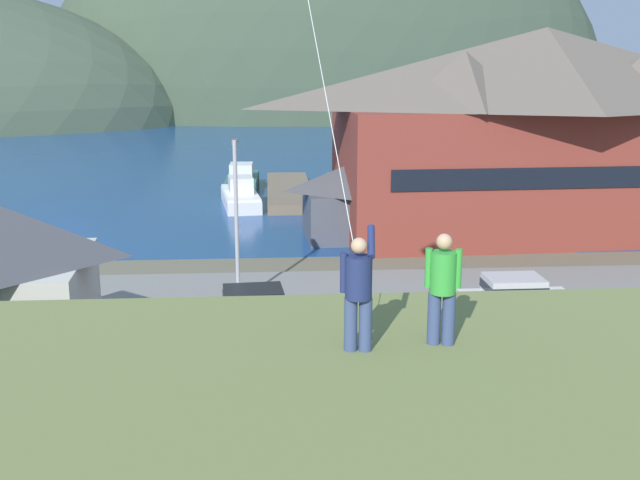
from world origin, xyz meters
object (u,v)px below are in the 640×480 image
at_px(moored_boat_wharfside, 242,181).
at_px(moored_boat_outer_mooring, 339,194).
at_px(person_kite_flyer, 358,290).
at_px(parked_car_back_row_right, 418,383).
at_px(parking_light_pole, 236,210).
at_px(wharf_dock, 289,191).
at_px(storage_shed_waterside, 354,199).
at_px(moored_boat_inner_slip, 240,196).
at_px(harbor_lodge, 542,126).
at_px(parked_car_front_row_end, 515,298).
at_px(person_companion, 443,286).
at_px(parked_car_back_row_left, 256,311).

height_order(moored_boat_wharfside, moored_boat_outer_mooring, same).
height_order(moored_boat_outer_mooring, person_kite_flyer, person_kite_flyer).
distance_m(parked_car_back_row_right, parking_light_pole, 12.29).
distance_m(moored_boat_wharfside, parking_light_pole, 28.78).
distance_m(wharf_dock, parking_light_pole, 26.11).
distance_m(storage_shed_waterside, moored_boat_inner_slip, 12.19).
distance_m(moored_boat_outer_mooring, parked_car_back_row_right, 32.89).
relative_size(harbor_lodge, parking_light_pole, 3.68).
height_order(wharf_dock, parking_light_pole, parking_light_pole).
bearing_deg(wharf_dock, moored_boat_inner_slip, -130.42).
bearing_deg(person_kite_flyer, harbor_lodge, 65.63).
height_order(storage_shed_waterside, parked_car_front_row_end, storage_shed_waterside).
xyz_separation_m(wharf_dock, parking_light_pole, (-2.81, -25.71, 3.62)).
relative_size(harbor_lodge, moored_boat_inner_slip, 3.37).
distance_m(parking_light_pole, person_companion, 19.63).
relative_size(parked_car_front_row_end, parked_car_back_row_right, 1.00).
distance_m(moored_boat_inner_slip, person_companion, 41.37).
xyz_separation_m(storage_shed_waterside, moored_boat_outer_mooring, (0.15, 10.61, -1.54)).
relative_size(parking_light_pole, person_companion, 3.84).
distance_m(moored_boat_outer_mooring, person_kite_flyer, 42.01).
xyz_separation_m(storage_shed_waterside, parked_car_back_row_left, (-5.30, -15.75, -1.20)).
height_order(harbor_lodge, parking_light_pole, harbor_lodge).
xyz_separation_m(wharf_dock, moored_boat_outer_mooring, (3.43, -3.49, 0.37)).
distance_m(parked_car_back_row_right, parked_car_back_row_left, 7.96).
bearing_deg(moored_boat_outer_mooring, person_companion, -93.22).
distance_m(moored_boat_wharfside, person_companion, 48.23).
xyz_separation_m(storage_shed_waterside, parking_light_pole, (-6.10, -11.61, 1.71)).
relative_size(moored_boat_wharfside, person_companion, 4.45).
bearing_deg(moored_boat_outer_mooring, parked_car_back_row_right, -91.51).
xyz_separation_m(moored_boat_outer_mooring, person_kite_flyer, (-3.62, -41.45, 5.76)).
bearing_deg(moored_boat_inner_slip, parked_car_back_row_left, -86.79).
bearing_deg(parked_car_back_row_right, person_kite_flyer, -107.83).
height_order(wharf_dock, parked_car_front_row_end, parked_car_front_row_end).
height_order(parked_car_back_row_left, person_kite_flyer, person_kite_flyer).
relative_size(parked_car_front_row_end, person_kite_flyer, 2.27).
distance_m(moored_boat_outer_mooring, parking_light_pole, 23.31).
xyz_separation_m(storage_shed_waterside, wharf_dock, (-3.28, 14.10, -1.91)).
relative_size(wharf_dock, parked_car_back_row_left, 3.47).
distance_m(moored_boat_wharfside, parked_car_back_row_left, 32.77).
height_order(wharf_dock, parked_car_back_row_left, parked_car_back_row_left).
xyz_separation_m(storage_shed_waterside, person_kite_flyer, (-3.47, -30.84, 4.22)).
relative_size(harbor_lodge, moored_boat_wharfside, 3.17).
relative_size(parked_car_front_row_end, parked_car_back_row_left, 0.97).
bearing_deg(person_companion, parked_car_back_row_right, 80.17).
bearing_deg(parked_car_front_row_end, parking_light_pole, 162.55).
distance_m(harbor_lodge, moored_boat_outer_mooring, 15.59).
bearing_deg(parked_car_front_row_end, parked_car_back_row_right, -125.16).
distance_m(moored_boat_inner_slip, parked_car_back_row_left, 25.83).
xyz_separation_m(moored_boat_inner_slip, person_companion, (4.57, -40.71, 5.74)).
relative_size(moored_boat_wharfside, person_kite_flyer, 4.17).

